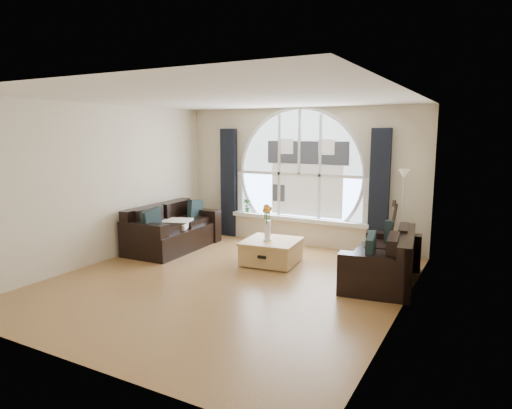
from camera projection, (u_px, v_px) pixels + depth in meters
The scene contains 21 objects.
ground at pixel (228, 282), 6.72m from camera, with size 5.00×5.50×0.01m, color brown.
ceiling at pixel (226, 98), 6.29m from camera, with size 5.00×5.50×0.01m, color silver.
wall_back at pixel (300, 177), 8.89m from camera, with size 5.00×0.01×2.70m, color beige.
wall_front at pixel (68, 228), 4.12m from camera, with size 5.00×0.01×2.70m, color beige.
wall_left at pixel (104, 184), 7.68m from camera, with size 0.01×5.50×2.70m, color beige.
wall_right at pixel (404, 206), 5.33m from camera, with size 0.01×5.50×2.70m, color beige.
attic_slope at pixel (382, 121), 5.31m from camera, with size 0.92×5.50×0.72m, color silver.
arched_window at pixel (300, 163), 8.82m from camera, with size 2.60×0.06×2.15m, color silver.
window_sill at pixel (298, 219), 8.94m from camera, with size 2.90×0.22×0.08m, color white.
window_frame at pixel (299, 163), 8.80m from camera, with size 2.76×0.08×2.15m, color white.
neighbor_house at pixel (306, 170), 8.76m from camera, with size 1.70×0.02×1.50m, color silver.
curtain_left at pixel (229, 183), 9.57m from camera, with size 0.35×0.12×2.30m, color black.
curtain_right at pixel (379, 192), 8.07m from camera, with size 0.35×0.12×2.30m, color black.
sofa_left at pixel (173, 228), 8.57m from camera, with size 0.95×1.90×0.84m, color black.
sofa_right at pixel (383, 256), 6.67m from camera, with size 0.86×1.73×0.77m, color black.
coffee_chest at pixel (271, 251), 7.64m from camera, with size 0.91×0.91×0.44m, color tan.
throw_blanket at pixel (176, 224), 8.51m from camera, with size 0.55×0.55×0.10m, color silver.
vase_flowers at pixel (268, 218), 7.54m from camera, with size 0.24×0.24×0.70m, color white.
floor_lamp at pixel (402, 215), 7.74m from camera, with size 0.24×0.24×1.60m, color #B2B2B2.
guitar at pixel (394, 229), 7.92m from camera, with size 0.36×0.24×1.06m, color brown.
potted_plant at pixel (247, 205), 9.46m from camera, with size 0.16×0.11×0.30m, color #1E6023.
Camera 1 is at (3.45, -5.47, 2.22)m, focal length 31.34 mm.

